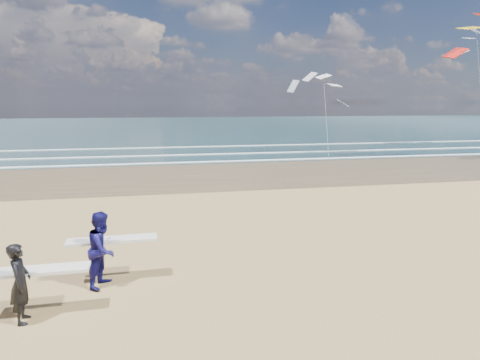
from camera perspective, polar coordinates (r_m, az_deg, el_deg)
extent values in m
cube|color=brown|center=(32.95, 22.68, 1.78)|extent=(220.00, 12.00, 0.01)
cube|color=#1B393D|center=(83.01, 0.97, 7.24)|extent=(220.00, 100.00, 0.02)
cube|color=white|center=(36.95, 18.48, 2.96)|extent=(220.00, 0.50, 0.05)
cube|color=white|center=(41.03, 15.16, 3.81)|extent=(220.00, 0.50, 0.05)
cube|color=white|center=(46.88, 11.54, 4.73)|extent=(220.00, 0.50, 0.05)
imported|color=black|center=(9.93, -27.26, -12.13)|extent=(0.45, 0.64, 1.67)
cube|color=white|center=(10.16, -25.69, -10.83)|extent=(2.21, 0.55, 0.07)
imported|color=#100D4E|center=(11.02, -17.82, -8.73)|extent=(1.00, 1.11, 1.86)
cube|color=white|center=(11.30, -16.66, -7.64)|extent=(2.21, 0.56, 0.07)
cube|color=slate|center=(34.79, 11.75, 2.85)|extent=(0.12, 0.12, 0.10)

